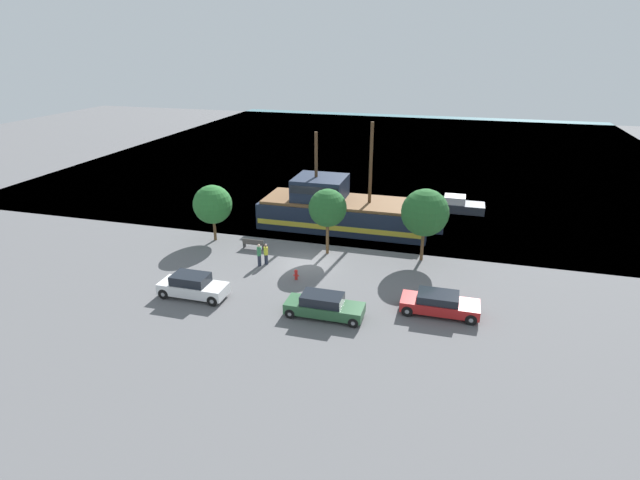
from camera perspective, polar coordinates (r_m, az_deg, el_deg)
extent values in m
plane|color=#5B5B5E|center=(38.28, -1.46, -2.67)|extent=(160.00, 160.00, 0.00)
plane|color=teal|center=(79.55, 7.99, 10.16)|extent=(80.00, 80.00, 0.00)
cube|color=#192338|center=(45.29, 2.78, 2.86)|extent=(15.07, 5.19, 2.33)
cube|color=gold|center=(45.40, 2.77, 2.45)|extent=(14.77, 5.27, 0.45)
cube|color=#192338|center=(44.20, 13.12, 2.29)|extent=(1.40, 2.85, 1.63)
cube|color=brown|center=(44.89, 2.81, 4.42)|extent=(14.47, 4.77, 0.25)
cube|color=#192338|center=(45.10, 0.02, 5.99)|extent=(4.52, 4.15, 1.96)
cube|color=black|center=(45.02, 0.02, 6.35)|extent=(4.30, 4.21, 0.71)
cylinder|color=#4C331E|center=(43.50, 5.84, 8.72)|extent=(0.28, 0.28, 7.01)
cylinder|color=#4C331E|center=(44.69, -0.45, 8.49)|extent=(0.28, 0.28, 5.96)
cube|color=#2D333D|center=(51.75, 15.49, 3.66)|extent=(5.07, 2.24, 0.84)
cube|color=silver|center=(51.52, 15.16, 4.52)|extent=(2.03, 1.74, 0.70)
cube|color=black|center=(51.53, 15.83, 4.45)|extent=(0.12, 1.57, 0.56)
cube|color=#2D5B38|center=(30.99, 0.52, -7.80)|extent=(4.85, 1.71, 0.66)
cube|color=black|center=(30.71, 0.26, -6.75)|extent=(2.52, 1.54, 0.60)
cylinder|color=black|center=(30.08, 3.83, -9.40)|extent=(0.63, 0.22, 0.63)
cylinder|color=gray|center=(30.08, 3.83, -9.40)|extent=(0.24, 0.25, 0.24)
cylinder|color=black|center=(31.37, 4.42, -7.99)|extent=(0.63, 0.22, 0.63)
cylinder|color=gray|center=(31.37, 4.42, -7.99)|extent=(0.24, 0.25, 0.24)
cylinder|color=black|center=(30.99, -3.44, -8.38)|extent=(0.63, 0.22, 0.63)
cylinder|color=gray|center=(30.99, -3.44, -8.38)|extent=(0.24, 0.25, 0.24)
cylinder|color=black|center=(32.25, -2.55, -7.06)|extent=(0.63, 0.22, 0.63)
cylinder|color=gray|center=(32.25, -2.55, -7.06)|extent=(0.24, 0.25, 0.24)
cube|color=#B21E1E|center=(32.15, 13.52, -7.27)|extent=(4.79, 1.89, 0.63)
cube|color=black|center=(31.89, 13.35, -6.36)|extent=(2.49, 1.70, 0.49)
cylinder|color=black|center=(31.56, 16.87, -8.70)|extent=(0.71, 0.22, 0.71)
cylinder|color=gray|center=(31.56, 16.87, -8.70)|extent=(0.27, 0.25, 0.27)
cylinder|color=black|center=(33.06, 16.87, -7.23)|extent=(0.71, 0.22, 0.71)
cylinder|color=gray|center=(33.06, 16.87, -7.23)|extent=(0.27, 0.25, 0.27)
cylinder|color=black|center=(31.58, 9.93, -8.00)|extent=(0.71, 0.22, 0.71)
cylinder|color=gray|center=(31.58, 9.93, -8.00)|extent=(0.27, 0.25, 0.27)
cylinder|color=black|center=(33.07, 10.27, -6.56)|extent=(0.71, 0.22, 0.71)
cylinder|color=gray|center=(33.07, 10.27, -6.56)|extent=(0.27, 0.25, 0.27)
cube|color=white|center=(34.22, -14.28, -5.37)|extent=(4.54, 1.73, 0.72)
cube|color=black|center=(33.99, -14.58, -4.33)|extent=(2.36, 1.56, 0.62)
cylinder|color=black|center=(32.96, -12.19, -6.82)|extent=(0.72, 0.22, 0.72)
cylinder|color=gray|center=(32.96, -12.19, -6.82)|extent=(0.27, 0.25, 0.27)
cylinder|color=black|center=(34.16, -11.00, -5.63)|extent=(0.72, 0.22, 0.72)
cylinder|color=gray|center=(34.16, -11.00, -5.63)|extent=(0.27, 0.25, 0.27)
cylinder|color=black|center=(34.63, -17.42, -5.89)|extent=(0.72, 0.22, 0.72)
cylinder|color=gray|center=(34.63, -17.42, -5.89)|extent=(0.27, 0.25, 0.27)
cylinder|color=black|center=(35.78, -16.11, -4.81)|extent=(0.72, 0.22, 0.72)
cylinder|color=gray|center=(35.78, -16.11, -4.81)|extent=(0.27, 0.25, 0.27)
cylinder|color=red|center=(35.70, -2.75, -4.10)|extent=(0.22, 0.22, 0.56)
sphere|color=red|center=(35.54, -2.76, -3.59)|extent=(0.25, 0.25, 0.25)
cylinder|color=red|center=(35.73, -2.99, -4.03)|extent=(0.10, 0.09, 0.09)
cylinder|color=red|center=(35.64, -2.50, -4.09)|extent=(0.10, 0.09, 0.09)
cube|color=#4C4742|center=(41.18, -7.57, -0.40)|extent=(1.81, 0.45, 0.05)
cube|color=#4C4742|center=(40.93, -7.69, -0.21)|extent=(1.81, 0.06, 0.40)
cube|color=#2D2D2D|center=(41.58, -8.62, -0.57)|extent=(0.12, 0.36, 0.40)
cube|color=#2D2D2D|center=(40.96, -6.46, -0.81)|extent=(0.12, 0.36, 0.40)
cylinder|color=#232838|center=(37.96, -6.93, -2.34)|extent=(0.27, 0.27, 0.86)
cylinder|color=#337F4C|center=(37.66, -6.99, -1.28)|extent=(0.32, 0.32, 0.67)
sphere|color=beige|center=(37.48, -7.02, -0.65)|extent=(0.23, 0.23, 0.23)
cylinder|color=#232838|center=(38.20, -6.17, -2.21)|extent=(0.27, 0.27, 0.79)
cylinder|color=gold|center=(37.92, -6.21, -1.24)|extent=(0.32, 0.32, 0.61)
sphere|color=#8C664C|center=(37.76, -6.23, -0.66)|extent=(0.21, 0.21, 0.21)
cylinder|color=brown|center=(43.32, -11.94, 1.13)|extent=(0.24, 0.24, 1.80)
sphere|color=#286B2D|center=(42.59, -12.17, 4.00)|extent=(3.24, 3.24, 3.24)
cylinder|color=brown|center=(39.58, 0.85, 0.19)|extent=(0.24, 0.24, 2.56)
sphere|color=#235B28|center=(38.71, 0.88, 3.69)|extent=(2.98, 2.98, 2.98)
cylinder|color=brown|center=(39.20, 11.60, -0.66)|extent=(0.24, 0.24, 2.36)
sphere|color=#235B28|center=(38.27, 11.91, 3.09)|extent=(3.59, 3.59, 3.59)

